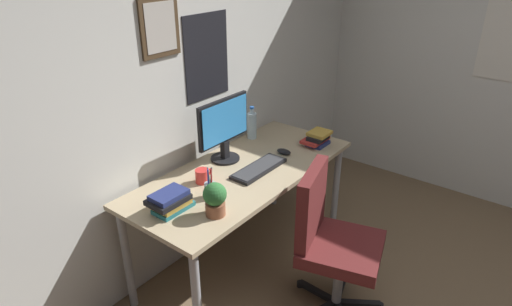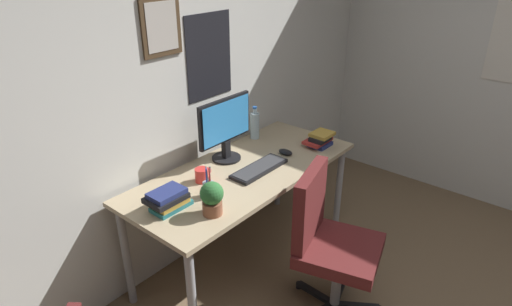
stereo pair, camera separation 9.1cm
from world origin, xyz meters
name	(u,v)px [view 1 (the left image)]	position (x,y,z in m)	size (l,w,h in m)	color
wall_back	(178,82)	(0.00, 2.15, 1.30)	(4.40, 0.10, 2.60)	silver
desk	(244,180)	(0.12, 1.71, 0.68)	(1.66, 0.72, 0.76)	tan
office_chair	(330,236)	(0.11, 1.05, 0.53)	(0.58, 0.59, 0.95)	#591E1E
monitor	(224,127)	(0.16, 1.91, 1.00)	(0.46, 0.20, 0.43)	black
keyboard	(259,168)	(0.17, 1.63, 0.77)	(0.43, 0.15, 0.03)	black
computer_mouse	(284,152)	(0.47, 1.64, 0.78)	(0.06, 0.11, 0.04)	black
water_bottle	(252,125)	(0.56, 1.99, 0.86)	(0.07, 0.07, 0.25)	silver
coffee_mug_near	(202,176)	(-0.17, 1.81, 0.80)	(0.12, 0.09, 0.09)	red
potted_plant	(215,198)	(-0.39, 1.50, 0.86)	(0.13, 0.13, 0.19)	brown
pen_cup	(210,189)	(-0.27, 1.64, 0.81)	(0.07, 0.07, 0.20)	#9EA0A5
book_stack_left	(317,138)	(0.75, 1.53, 0.81)	(0.22, 0.16, 0.10)	navy
book_stack_right	(170,201)	(-0.50, 1.73, 0.81)	(0.24, 0.16, 0.11)	#26727A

